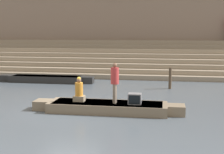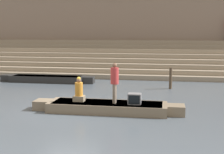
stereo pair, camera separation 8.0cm
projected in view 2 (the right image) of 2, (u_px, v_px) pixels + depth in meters
name	position (u px, v px, depth m)	size (l,w,h in m)	color
ground_plane	(69.00, 108.00, 13.65)	(120.00, 120.00, 0.00)	#4C5660
ghat_steps	(113.00, 62.00, 24.89)	(36.00, 5.09, 2.60)	gray
back_wall	(118.00, 23.00, 26.77)	(34.20, 1.28, 8.17)	#7F6B5B
rowboat_main	(107.00, 107.00, 13.01)	(6.33, 1.48, 0.40)	#756651
person_standing	(115.00, 80.00, 12.74)	(0.33, 0.33, 1.67)	#756656
person_rowing	(79.00, 92.00, 13.15)	(0.46, 0.36, 1.05)	gray
tv_set	(135.00, 99.00, 12.68)	(0.53, 0.42, 0.44)	slate
moored_boat_shore	(47.00, 79.00, 20.63)	(6.36, 1.09, 0.42)	black
mooring_post	(171.00, 78.00, 18.17)	(0.17, 0.17, 1.25)	#473828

